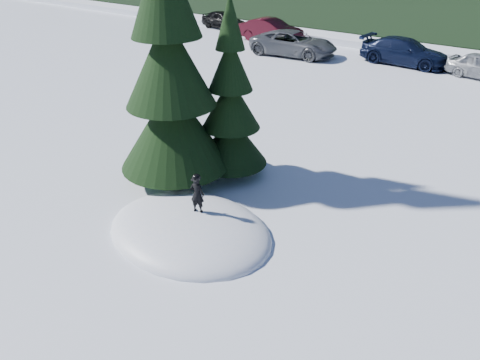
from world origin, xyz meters
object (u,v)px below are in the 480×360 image
Objects in this scene: car_1 at (271,30)px; spruce_short at (231,110)px; spruce_tall at (170,73)px; car_0 at (224,20)px; car_3 at (405,52)px; child_skier at (197,194)px; car_2 at (294,43)px.

spruce_short is at bearing -150.83° from car_1.
spruce_tall reaches higher than car_1.
car_0 is 0.88× the size of car_1.
car_1 is at bearing 87.94° from car_3.
spruce_tall is 21.07m from car_1.
car_0 is at bearing -69.77° from child_skier.
car_1 is (-11.51, 20.22, -0.23)m from child_skier.
car_0 is 0.75× the size of car_2.
car_0 is 0.79× the size of car_3.
car_2 is (3.48, -2.68, -0.02)m from car_1.
spruce_short is at bearing -84.84° from child_skier.
spruce_tall is 3.56m from child_skier.
car_3 is (15.10, -2.27, 0.05)m from car_0.
spruce_short is at bearing -130.65° from car_0.
child_skier reaches higher than car_0.
spruce_tall reaches higher than spruce_short.
spruce_tall reaches higher than car_2.
car_1 is 0.91× the size of car_3.
spruce_short is at bearing 54.46° from spruce_tall.
car_3 reaches higher than car_0.
spruce_short is 16.72m from car_3.
car_0 is at bearing 129.85° from spruce_short.
car_0 is at bearing 126.05° from spruce_tall.
car_1 is (-9.30, 18.74, -2.57)m from spruce_tall.
spruce_short is 24.68m from car_0.
car_3 is (9.61, -0.69, -0.02)m from car_1.
car_0 is at bearing 83.51° from car_3.
car_0 is 9.93m from car_2.
child_skier is at bearing -33.81° from spruce_tall.
spruce_tall is 1.90× the size of car_1.
child_skier is 0.20× the size of car_3.
car_0 is 5.72m from car_1.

